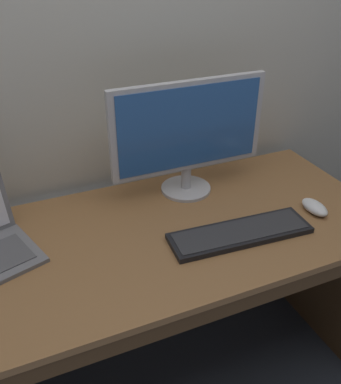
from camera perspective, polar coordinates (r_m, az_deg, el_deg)
The scene contains 5 objects.
ground_plane at distance 1.89m, azimuth -3.06°, elevation -23.91°, with size 14.00×14.00×0.00m, color #2D333D.
desk at distance 1.49m, azimuth -3.47°, elevation -12.85°, with size 1.66×0.68×0.73m.
external_monitor at distance 1.47m, azimuth 2.45°, elevation 7.99°, with size 0.56×0.18×0.42m.
wired_keyboard at distance 1.36m, azimuth 9.37°, elevation -5.48°, with size 0.47×0.16×0.02m.
computer_mouse at distance 1.54m, azimuth 18.86°, elevation -1.95°, with size 0.06×0.11×0.04m, color white.
Camera 1 is at (-0.34, -1.03, 1.55)m, focal length 39.56 mm.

